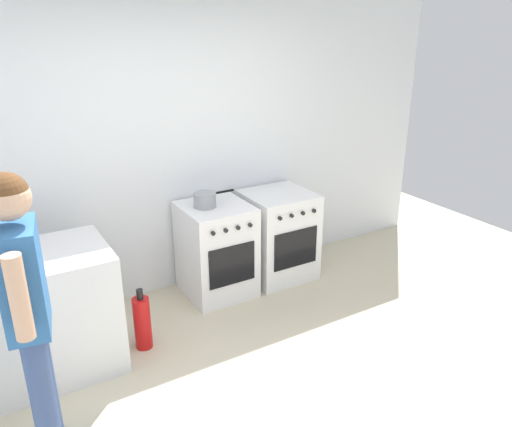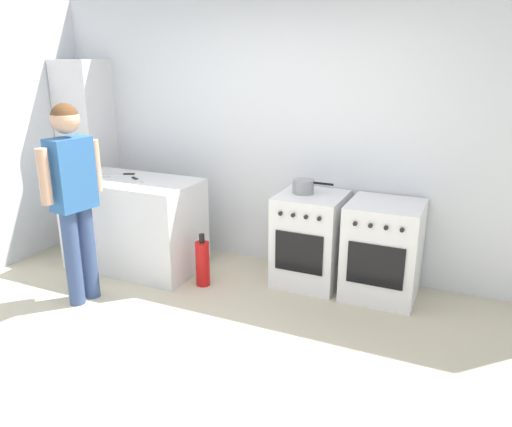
# 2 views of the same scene
# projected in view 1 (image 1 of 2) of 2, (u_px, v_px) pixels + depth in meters

# --- Properties ---
(ground_plane) EXTENTS (8.00, 8.00, 0.00)m
(ground_plane) POSITION_uv_depth(u_px,v_px,m) (278.00, 410.00, 3.23)
(ground_plane) COLOR beige
(back_wall) EXTENTS (6.00, 0.10, 2.60)m
(back_wall) POSITION_uv_depth(u_px,v_px,m) (158.00, 151.00, 4.33)
(back_wall) COLOR silver
(back_wall) RESTS_ON ground
(counter_unit) EXTENTS (1.30, 0.70, 0.90)m
(counter_unit) POSITION_uv_depth(u_px,v_px,m) (17.00, 321.00, 3.39)
(counter_unit) COLOR silver
(counter_unit) RESTS_ON ground
(oven_left) EXTENTS (0.58, 0.62, 0.85)m
(oven_left) POSITION_uv_depth(u_px,v_px,m) (216.00, 250.00, 4.51)
(oven_left) COLOR white
(oven_left) RESTS_ON ground
(oven_right) EXTENTS (0.62, 0.62, 0.85)m
(oven_right) POSITION_uv_depth(u_px,v_px,m) (278.00, 235.00, 4.83)
(oven_right) COLOR white
(oven_right) RESTS_ON ground
(pot) EXTENTS (0.38, 0.20, 0.13)m
(pot) POSITION_uv_depth(u_px,v_px,m) (205.00, 200.00, 4.31)
(pot) COLOR gray
(pot) RESTS_ON oven_left
(knife_utility) EXTENTS (0.23, 0.15, 0.01)m
(knife_utility) POSITION_uv_depth(u_px,v_px,m) (16.00, 258.00, 3.27)
(knife_utility) COLOR silver
(knife_utility) RESTS_ON counter_unit
(person) EXTENTS (0.25, 0.56, 1.69)m
(person) POSITION_uv_depth(u_px,v_px,m) (26.00, 298.00, 2.57)
(person) COLOR #384C7A
(person) RESTS_ON ground
(fire_extinguisher) EXTENTS (0.13, 0.13, 0.50)m
(fire_extinguisher) POSITION_uv_depth(u_px,v_px,m) (142.00, 322.00, 3.79)
(fire_extinguisher) COLOR red
(fire_extinguisher) RESTS_ON ground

